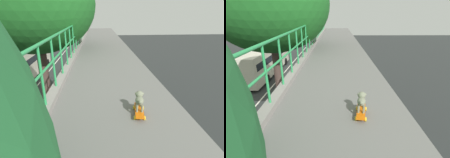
{
  "view_description": "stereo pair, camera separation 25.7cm",
  "coord_description": "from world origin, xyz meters",
  "views": [
    {
      "loc": [
        0.67,
        -0.69,
        7.28
      ],
      "look_at": [
        0.96,
        2.85,
        5.94
      ],
      "focal_mm": 28.49,
      "sensor_mm": 36.0,
      "label": 1
    },
    {
      "loc": [
        0.92,
        -0.7,
        7.28
      ],
      "look_at": [
        0.96,
        2.85,
        5.94
      ],
      "focal_mm": 28.49,
      "sensor_mm": 36.0,
      "label": 2
    }
  ],
  "objects": [
    {
      "name": "small_dog",
      "position": [
        1.33,
        1.89,
        5.94
      ],
      "size": [
        0.18,
        0.33,
        0.29
      ],
      "color": "gray",
      "rests_on": "toy_skateboard"
    },
    {
      "name": "toy_skateboard",
      "position": [
        1.33,
        1.85,
        5.74
      ],
      "size": [
        0.24,
        0.52,
        0.09
      ],
      "color": "#E0620B",
      "rests_on": "overpass_deck"
    },
    {
      "name": "roadside_tree_mid",
      "position": [
        -2.03,
        7.96,
        7.57
      ],
      "size": [
        5.35,
        5.35,
        9.78
      ],
      "color": "#4C3831",
      "rests_on": "ground"
    },
    {
      "name": "city_bus",
      "position": [
        -7.82,
        20.62,
        1.87
      ],
      "size": [
        2.74,
        11.74,
        3.3
      ],
      "color": "beige",
      "rests_on": "ground"
    }
  ]
}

